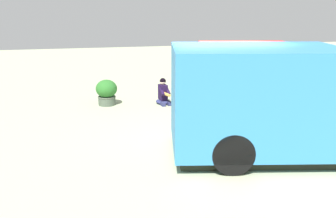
% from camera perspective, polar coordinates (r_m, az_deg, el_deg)
% --- Properties ---
extents(ground_plane, '(40.00, 40.00, 0.00)m').
position_cam_1_polar(ground_plane, '(9.35, 7.40, -3.72)').
color(ground_plane, '#A6AF8A').
extents(food_truck, '(5.13, 3.53, 2.26)m').
position_cam_1_polar(food_truck, '(8.10, 16.86, 0.61)').
color(food_truck, '#3483C5').
rests_on(food_truck, ground_plane).
extents(person_customer, '(0.51, 0.79, 0.83)m').
position_cam_1_polar(person_customer, '(11.96, -0.72, 2.21)').
color(person_customer, navy).
rests_on(person_customer, ground_plane).
extents(planter_flowering_near, '(0.67, 0.67, 0.81)m').
position_cam_1_polar(planter_flowering_near, '(11.97, -9.30, 2.60)').
color(planter_flowering_near, '#4A5748').
rests_on(planter_flowering_near, ground_plane).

